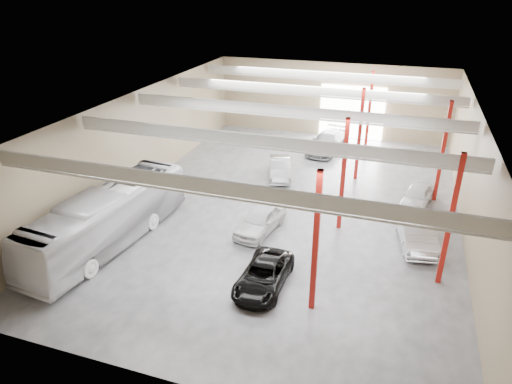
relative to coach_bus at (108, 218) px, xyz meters
The scene contains 8 objects.
depot_shell 12.55m from the coach_bus, 44.49° to the left, with size 22.12×32.12×7.06m.
coach_bus is the anchor object (origin of this frame).
black_sedan 9.78m from the coach_bus, ahead, with size 2.14×4.65×1.29m, color black.
car_row_a 8.84m from the coach_bus, 27.37° to the left, with size 1.81×4.49×1.53m, color silver.
car_row_b 14.20m from the coach_bus, 61.92° to the left, with size 1.57×4.50×1.48m, color #A8A8AD.
car_row_c 21.46m from the coach_bus, 64.88° to the left, with size 2.39×5.89×1.71m, color slate.
car_right_near 17.71m from the coach_bus, 18.22° to the left, with size 1.76×5.05×1.66m, color #BBBBC0.
car_right_far 19.96m from the coach_bus, 32.57° to the left, with size 1.66×4.13×1.41m, color silver.
Camera 1 is at (6.72, -27.06, 14.05)m, focal length 32.00 mm.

